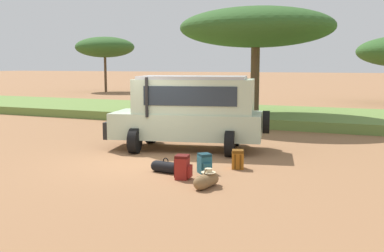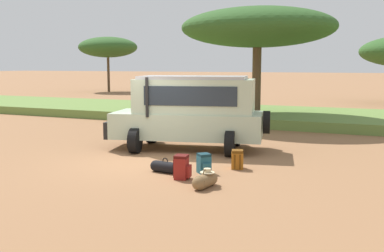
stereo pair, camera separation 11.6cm
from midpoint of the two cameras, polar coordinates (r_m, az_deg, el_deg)
ground_plane at (r=13.07m, az=-6.15°, el=-4.64°), size 320.00×320.00×0.00m
grass_bank at (r=23.54m, az=7.72°, el=1.41°), size 120.00×7.00×0.44m
safari_vehicle at (r=14.84m, az=-0.43°, el=1.95°), size 5.48×3.42×2.44m
backpack_beside_front_wheel at (r=11.11m, az=-1.48°, el=-5.27°), size 0.45×0.42×0.60m
backpack_cluster_center at (r=11.71m, az=1.33°, el=-4.79°), size 0.46×0.46×0.52m
backpack_near_rear_wheel at (r=12.26m, az=5.55°, el=-4.26°), size 0.39×0.45×0.52m
duffel_bag_low_black_case at (r=10.37m, az=1.50°, el=-6.91°), size 0.41×0.83×0.43m
duffel_bag_soft_canvas at (r=11.79m, az=-3.63°, el=-5.23°), size 0.89×0.36×0.40m
acacia_tree_far_left at (r=48.09m, az=-11.09°, el=9.79°), size 6.29×5.59×5.69m
acacia_tree_left_mid at (r=21.72m, az=7.96°, el=12.23°), size 7.31×6.34×5.46m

